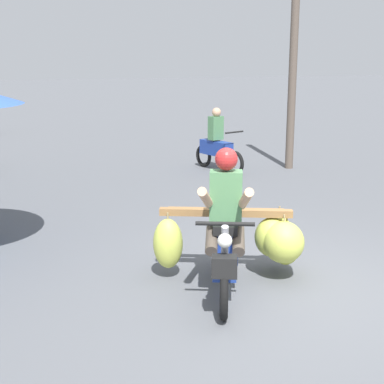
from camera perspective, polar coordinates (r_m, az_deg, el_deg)
The scene contains 4 objects.
ground_plane at distance 6.21m, azimuth 9.74°, elevation -10.20°, with size 120.00×120.00×0.00m, color #56595E.
motorbike_main_loaded at distance 6.25m, azimuth 5.53°, elevation -4.62°, with size 1.77×1.71×1.58m.
motorbike_distant_ahead_left at distance 12.49m, azimuth 2.57°, elevation 4.80°, with size 0.66×1.57×1.40m.
utility_pole at distance 12.77m, azimuth 10.33°, elevation 13.61°, with size 0.18×0.18×5.05m, color brown.
Camera 1 is at (-2.93, -4.87, 2.49)m, focal length 52.14 mm.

